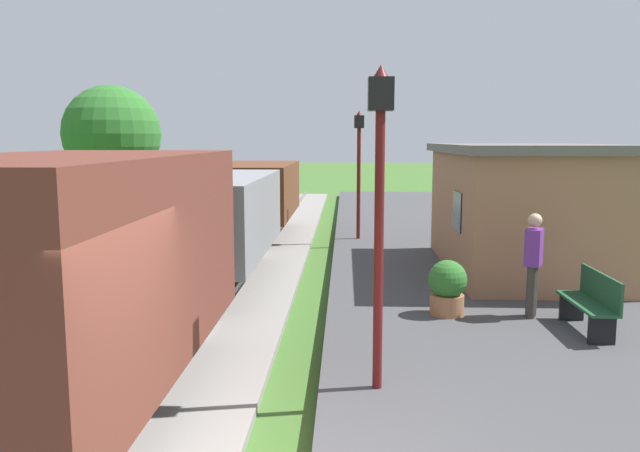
{
  "coord_description": "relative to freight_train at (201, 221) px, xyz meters",
  "views": [
    {
      "loc": [
        0.5,
        -4.71,
        3.14
      ],
      "look_at": [
        0.01,
        7.37,
        1.46
      ],
      "focal_mm": 35.17,
      "sensor_mm": 36.0,
      "label": 1
    }
  ],
  "objects": [
    {
      "name": "freight_train",
      "position": [
        0.0,
        0.0,
        0.0
      ],
      "size": [
        2.5,
        19.4,
        2.72
      ],
      "color": "brown",
      "rests_on": "rail_near"
    },
    {
      "name": "station_hut",
      "position": [
        6.8,
        1.56,
        0.15
      ],
      "size": [
        3.5,
        5.8,
        2.78
      ],
      "color": "#9E6B4C",
      "rests_on": "platform_slab"
    },
    {
      "name": "bench_near_hut",
      "position": [
        6.61,
        -3.03,
        -0.78
      ],
      "size": [
        0.42,
        1.5,
        0.91
      ],
      "color": "#1E4C2D",
      "rests_on": "platform_slab"
    },
    {
      "name": "bench_down_platform",
      "position": [
        6.61,
        6.91,
        -0.78
      ],
      "size": [
        0.42,
        1.5,
        0.91
      ],
      "color": "#1E4C2D",
      "rests_on": "platform_slab"
    },
    {
      "name": "person_waiting",
      "position": [
        5.95,
        -2.26,
        -0.32
      ],
      "size": [
        0.38,
        0.45,
        1.71
      ],
      "rotation": [
        0.0,
        0.0,
        2.69
      ],
      "color": "#38332D",
      "rests_on": "platform_slab"
    },
    {
      "name": "potted_planter",
      "position": [
        4.59,
        -2.17,
        -0.78
      ],
      "size": [
        0.64,
        0.64,
        0.92
      ],
      "color": "#9E6642",
      "rests_on": "platform_slab"
    },
    {
      "name": "lamp_post_near",
      "position": [
        3.28,
        -5.31,
        1.3
      ],
      "size": [
        0.28,
        0.28,
        3.7
      ],
      "color": "#591414",
      "rests_on": "platform_slab"
    },
    {
      "name": "lamp_post_far",
      "position": [
        3.28,
        5.81,
        1.3
      ],
      "size": [
        0.28,
        0.28,
        3.7
      ],
      "color": "#591414",
      "rests_on": "platform_slab"
    },
    {
      "name": "tree_field_left",
      "position": [
        -5.39,
        9.77,
        1.81
      ],
      "size": [
        3.42,
        3.42,
        5.04
      ],
      "color": "#4C3823",
      "rests_on": "ground"
    }
  ]
}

